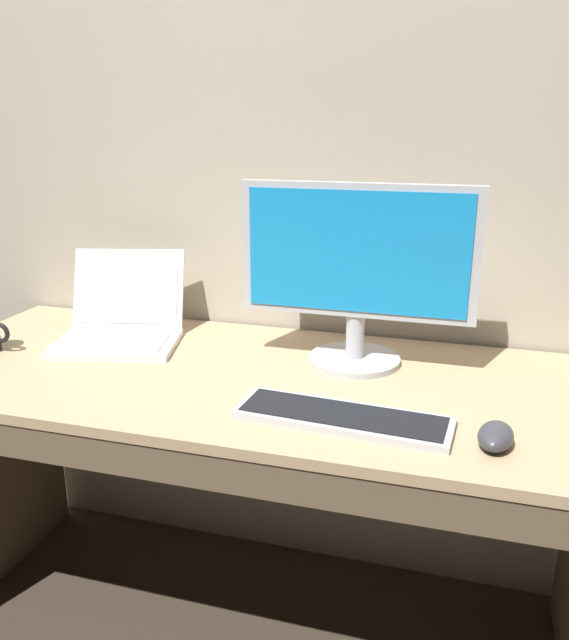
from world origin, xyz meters
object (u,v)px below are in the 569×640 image
object	(u,v)px
laptop_white	(121,323)
external_monitor	(357,269)
computer_mouse	(496,436)
wired_keyboard	(342,417)

from	to	relation	value
laptop_white	external_monitor	world-z (taller)	external_monitor
laptop_white	computer_mouse	size ratio (longest dim) A/B	3.59
computer_mouse	external_monitor	bearing A→B (deg)	143.13
laptop_white	wired_keyboard	distance (m)	0.74
laptop_white	external_monitor	distance (m)	0.67
external_monitor	wired_keyboard	xyz separation A→B (m)	(0.03, -0.31, -0.23)
external_monitor	computer_mouse	world-z (taller)	external_monitor
laptop_white	wired_keyboard	bearing A→B (deg)	-24.86
external_monitor	computer_mouse	bearing A→B (deg)	-45.99
wired_keyboard	laptop_white	bearing A→B (deg)	155.14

